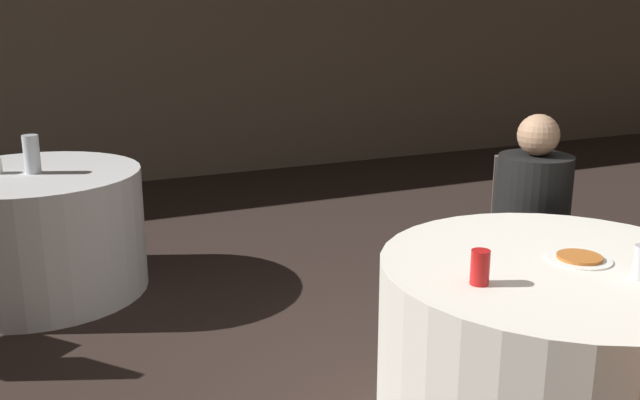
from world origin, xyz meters
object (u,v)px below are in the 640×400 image
Objects in this scene: chair_near_northeast at (529,226)px; soda_can_red at (480,267)px; table_far at (38,232)px; person_black_shirt at (533,225)px; bottle_far at (32,154)px; pizza_plate_near at (579,258)px; table_near at (552,353)px.

chair_near_northeast reaches higher than soda_can_red.
chair_near_northeast is at bearing -33.22° from table_far.
person_black_shirt is at bearing 90.00° from chair_near_northeast.
soda_can_red is 0.56× the size of bottle_far.
pizza_plate_near is at bearing 5.04° from soda_can_red.
table_near is at bearing -54.47° from bottle_far.
bottle_far is at bearing -1.43° from person_black_shirt.
pizza_plate_near is at bearing -53.27° from table_far.
bottle_far is at bearing 125.53° from table_near.
table_near is 6.12× the size of bottle_far.
soda_can_red is at bearing 75.65° from person_black_shirt.
table_near is at bearing -54.64° from table_far.
table_far is 2.82m from soda_can_red.
soda_can_red is (-1.01, -0.93, 0.25)m from chair_near_northeast.
table_near is 0.38m from pizza_plate_near.
pizza_plate_near is at bearing 94.05° from chair_near_northeast.
person_black_shirt is (2.24, -1.65, 0.23)m from table_far.
chair_near_northeast is (2.33, -1.52, 0.17)m from table_far.
person_black_shirt reaches higher than chair_near_northeast.
chair_near_northeast is 3.74× the size of pizza_plate_near.
table_near is 2.96m from table_far.
table_near is 1.09m from chair_near_northeast.
table_far is 2.79m from person_black_shirt.
table_near is 1.17× the size of person_black_shirt.
chair_near_northeast is (0.61, 0.89, 0.17)m from table_near.
pizza_plate_near is 1.95× the size of soda_can_red.
soda_can_red is 2.76m from bottle_far.
pizza_plate_near reaches higher than table_far.
table_near is at bearing 90.00° from chair_near_northeast.
bottle_far is at bearing -71.16° from table_far.
soda_can_red is (-0.40, -0.04, 0.43)m from table_near.
table_near is 1.50× the size of chair_near_northeast.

